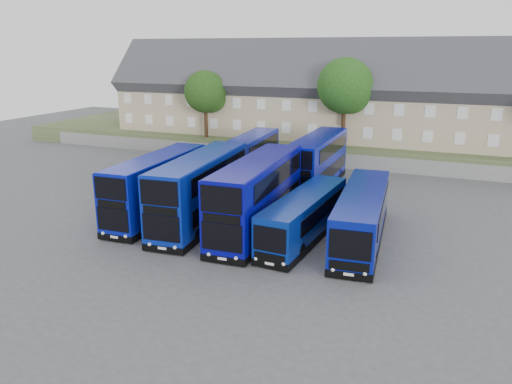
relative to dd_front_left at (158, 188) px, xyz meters
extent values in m
plane|color=#4D4D53|center=(6.67, -3.35, -2.20)|extent=(120.00, 120.00, 0.00)
cube|color=slate|center=(6.67, 20.65, -1.45)|extent=(70.00, 0.40, 1.50)
cube|color=#47552F|center=(6.67, 30.65, -1.20)|extent=(80.00, 20.00, 2.00)
cube|color=tan|center=(-17.33, 26.65, 2.80)|extent=(6.00, 8.00, 6.00)
cube|color=#343539|center=(-17.33, 26.65, 5.80)|extent=(6.00, 10.40, 10.40)
cube|color=brown|center=(-15.83, 26.65, 9.64)|extent=(0.60, 0.90, 1.40)
cube|color=tan|center=(-11.33, 26.65, 2.80)|extent=(6.00, 8.00, 6.00)
cube|color=#343539|center=(-11.33, 26.65, 5.80)|extent=(6.00, 10.40, 10.40)
cube|color=brown|center=(-9.83, 26.65, 9.64)|extent=(0.60, 0.90, 1.40)
cube|color=tan|center=(-5.33, 26.65, 2.80)|extent=(6.00, 8.00, 6.00)
cube|color=#343539|center=(-5.33, 26.65, 5.80)|extent=(6.00, 10.40, 10.40)
cube|color=brown|center=(-3.83, 26.65, 9.64)|extent=(0.60, 0.90, 1.40)
cube|color=tan|center=(0.67, 26.65, 2.80)|extent=(6.00, 8.00, 6.00)
cube|color=#343539|center=(0.67, 26.65, 5.80)|extent=(6.00, 10.40, 10.40)
cube|color=brown|center=(2.17, 26.65, 9.64)|extent=(0.60, 0.90, 1.40)
cube|color=tan|center=(6.67, 26.65, 2.80)|extent=(6.00, 8.00, 6.00)
cube|color=#343539|center=(6.67, 26.65, 5.80)|extent=(6.00, 10.40, 10.40)
cube|color=brown|center=(8.17, 26.65, 9.64)|extent=(0.60, 0.90, 1.40)
cube|color=tan|center=(12.67, 26.65, 2.80)|extent=(6.00, 8.00, 6.00)
cube|color=#343539|center=(12.67, 26.65, 5.80)|extent=(6.00, 10.40, 10.40)
cube|color=brown|center=(14.17, 26.65, 9.64)|extent=(0.60, 0.90, 1.40)
cube|color=tan|center=(18.67, 26.65, 2.80)|extent=(6.00, 8.00, 6.00)
cube|color=#343539|center=(18.67, 26.65, 5.80)|extent=(6.00, 10.40, 10.40)
cube|color=brown|center=(20.17, 26.65, 9.64)|extent=(0.60, 0.90, 1.40)
cube|color=tan|center=(24.67, 26.65, 2.80)|extent=(6.00, 8.00, 6.00)
cube|color=#0814A1|center=(0.00, 0.02, 0.21)|extent=(3.06, 11.30, 4.13)
cube|color=black|center=(0.00, 0.02, -1.90)|extent=(3.10, 11.34, 0.45)
cube|color=black|center=(0.26, -5.59, -0.62)|extent=(2.24, 0.16, 1.53)
cube|color=black|center=(0.26, -5.59, 1.41)|extent=(2.24, 0.16, 1.42)
cylinder|color=black|center=(-0.96, -3.42, -1.70)|extent=(0.35, 1.01, 1.00)
cube|color=#08219D|center=(3.63, -0.04, 0.37)|extent=(3.70, 12.17, 4.44)
cube|color=black|center=(3.63, -0.04, -1.90)|extent=(3.74, 12.21, 0.45)
cube|color=black|center=(4.13, -6.04, -0.51)|extent=(2.42, 0.26, 1.63)
cube|color=black|center=(4.13, -6.04, 1.67)|extent=(2.42, 0.26, 1.53)
cylinder|color=black|center=(2.73, -3.92, -1.70)|extent=(0.38, 1.02, 1.00)
cube|color=#07078E|center=(7.89, 0.04, 0.41)|extent=(3.32, 12.30, 4.52)
cube|color=black|center=(7.89, 0.04, -1.90)|extent=(3.36, 12.34, 0.45)
cube|color=black|center=(8.17, -6.08, -0.48)|extent=(2.47, 0.17, 1.66)
cube|color=black|center=(8.17, -6.08, 1.73)|extent=(2.47, 0.17, 1.55)
cylinder|color=black|center=(6.83, -3.91, -1.70)|extent=(0.35, 1.01, 1.00)
cube|color=#0816A2|center=(2.37, 11.90, 0.10)|extent=(3.15, 10.78, 3.91)
cube|color=black|center=(2.37, 11.90, -1.90)|extent=(3.19, 10.83, 0.45)
cube|color=black|center=(2.74, 6.56, -0.70)|extent=(2.12, 0.21, 1.45)
cube|color=black|center=(2.74, 6.56, 1.24)|extent=(2.12, 0.21, 1.35)
cylinder|color=black|center=(1.53, 8.71, -1.70)|extent=(0.37, 1.02, 1.00)
cube|color=#0812A3|center=(8.69, 12.19, 0.28)|extent=(2.62, 11.50, 4.25)
cube|color=black|center=(8.69, 12.19, -1.90)|extent=(2.66, 11.54, 0.45)
cube|color=black|center=(8.69, 6.41, -0.58)|extent=(2.31, 0.06, 1.57)
cube|color=black|center=(8.69, 6.41, 1.51)|extent=(2.31, 0.06, 1.46)
cylinder|color=black|center=(7.53, 8.64, -1.70)|extent=(0.30, 1.00, 1.00)
cube|color=navy|center=(11.30, -0.25, -0.53)|extent=(3.00, 10.98, 2.63)
cube|color=black|center=(11.30, -0.25, -1.90)|extent=(3.04, 11.02, 0.45)
cube|color=black|center=(10.93, -5.69, -0.35)|extent=(1.96, 0.19, 1.45)
cylinder|color=black|center=(10.10, -3.40, -1.70)|extent=(0.37, 1.02, 1.00)
cube|color=#07138E|center=(14.82, 0.71, -0.35)|extent=(3.54, 12.34, 3.00)
cube|color=black|center=(14.82, 0.71, -1.90)|extent=(3.59, 12.38, 0.45)
cube|color=black|center=(15.33, -5.38, -0.12)|extent=(2.23, 0.25, 1.62)
cylinder|color=black|center=(14.03, -3.25, -1.70)|extent=(0.38, 1.02, 1.00)
cylinder|color=#382314|center=(-7.33, 21.65, 1.68)|extent=(0.44, 0.44, 3.75)
sphere|color=#123C10|center=(-7.33, 21.65, 5.05)|extent=(4.80, 4.80, 4.80)
sphere|color=#123C10|center=(-6.73, 22.05, 4.30)|extent=(3.30, 3.30, 3.30)
cylinder|color=#382314|center=(8.67, 22.15, 2.05)|extent=(0.44, 0.44, 4.50)
sphere|color=#1E3A0F|center=(8.67, 22.15, 6.10)|extent=(5.76, 5.76, 5.76)
sphere|color=#1E3A0F|center=(9.27, 22.55, 5.20)|extent=(3.96, 3.96, 3.96)
camera|label=1|loc=(19.95, -29.78, 9.80)|focal=35.00mm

